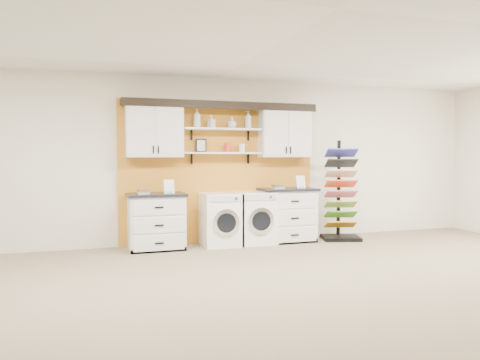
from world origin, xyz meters
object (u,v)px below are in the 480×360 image
object	(u,v)px
base_cabinet_left	(156,221)
washer	(221,219)
dryer	(254,217)
sample_rack	(341,208)
base_cabinet_right	(287,215)

from	to	relation	value
base_cabinet_left	washer	xyz separation A→B (m)	(1.06, -0.00, -0.01)
dryer	base_cabinet_left	bearing A→B (deg)	179.88
washer	sample_rack	bearing A→B (deg)	-3.25
dryer	washer	bearing A→B (deg)	-180.00
base_cabinet_right	washer	size ratio (longest dim) A/B	1.09
base_cabinet_right	sample_rack	bearing A→B (deg)	-7.46
washer	sample_rack	world-z (taller)	sample_rack
base_cabinet_left	washer	bearing A→B (deg)	-0.18
base_cabinet_left	sample_rack	bearing A→B (deg)	-2.25
dryer	sample_rack	world-z (taller)	sample_rack
washer	dryer	xyz separation A→B (m)	(0.59, 0.00, 0.00)
base_cabinet_left	dryer	bearing A→B (deg)	-0.12
base_cabinet_left	base_cabinet_right	distance (m)	2.26
base_cabinet_right	washer	bearing A→B (deg)	-179.84
base_cabinet_right	dryer	bearing A→B (deg)	-179.68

